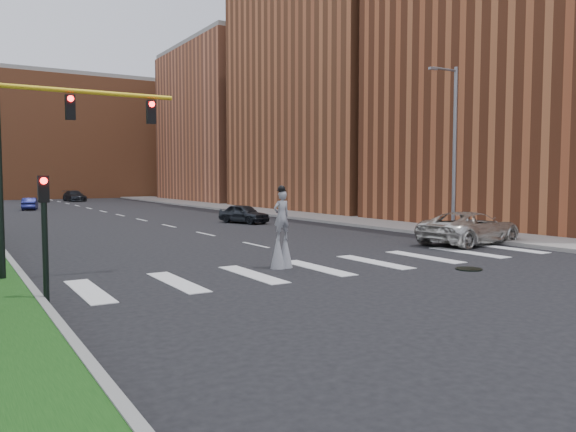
% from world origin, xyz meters
% --- Properties ---
extents(ground_plane, '(160.00, 160.00, 0.00)m').
position_xyz_m(ground_plane, '(0.00, 0.00, 0.00)').
color(ground_plane, black).
rests_on(ground_plane, ground).
extents(sidewalk_right, '(5.00, 90.00, 0.18)m').
position_xyz_m(sidewalk_right, '(12.50, 25.00, 0.09)').
color(sidewalk_right, gray).
rests_on(sidewalk_right, ground).
extents(manhole, '(0.90, 0.90, 0.04)m').
position_xyz_m(manhole, '(3.00, -2.00, 0.02)').
color(manhole, black).
rests_on(manhole, ground).
extents(building_near, '(16.00, 20.00, 22.00)m').
position_xyz_m(building_near, '(22.00, 8.00, 11.00)').
color(building_near, brown).
rests_on(building_near, ground).
extents(building_mid, '(16.00, 22.00, 24.00)m').
position_xyz_m(building_mid, '(22.00, 30.00, 12.00)').
color(building_mid, '#9C5531').
rests_on(building_mid, ground).
extents(building_far, '(16.00, 22.00, 20.00)m').
position_xyz_m(building_far, '(22.00, 54.00, 10.00)').
color(building_far, '#B56442').
rests_on(building_far, ground).
extents(building_backdrop, '(26.00, 14.00, 18.00)m').
position_xyz_m(building_backdrop, '(6.00, 78.00, 9.00)').
color(building_backdrop, '#9C5531').
rests_on(building_backdrop, ground).
extents(streetlight, '(2.05, 0.20, 9.00)m').
position_xyz_m(streetlight, '(10.90, 6.00, 4.90)').
color(streetlight, slate).
rests_on(streetlight, ground).
extents(traffic_signal, '(5.30, 0.23, 6.20)m').
position_xyz_m(traffic_signal, '(-9.78, 3.00, 4.15)').
color(traffic_signal, black).
rests_on(traffic_signal, ground).
extents(secondary_signal, '(0.25, 0.21, 3.23)m').
position_xyz_m(secondary_signal, '(-10.30, -0.50, 1.95)').
color(secondary_signal, black).
rests_on(secondary_signal, ground).
extents(stilt_performer, '(0.84, 0.55, 2.90)m').
position_xyz_m(stilt_performer, '(-2.35, 1.64, 1.14)').
color(stilt_performer, '#372116').
rests_on(stilt_performer, ground).
extents(suv_crossing, '(5.88, 3.27, 1.56)m').
position_xyz_m(suv_crossing, '(8.85, 3.00, 0.78)').
color(suv_crossing, beige).
rests_on(suv_crossing, ground).
extents(car_near, '(2.70, 4.15, 1.31)m').
position_xyz_m(car_near, '(5.17, 19.44, 0.66)').
color(car_near, black).
rests_on(car_near, ground).
extents(car_mid, '(1.90, 3.71, 1.17)m').
position_xyz_m(car_mid, '(-5.46, 44.28, 0.58)').
color(car_mid, navy).
rests_on(car_mid, ground).
extents(car_far, '(2.53, 5.04, 1.41)m').
position_xyz_m(car_far, '(1.93, 61.98, 0.70)').
color(car_far, black).
rests_on(car_far, ground).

